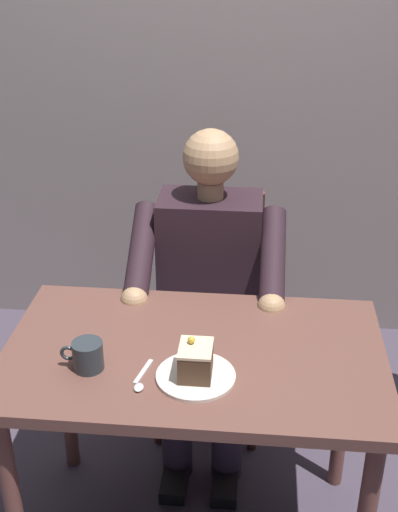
{
  "coord_description": "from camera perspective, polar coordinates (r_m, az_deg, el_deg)",
  "views": [
    {
      "loc": [
        -0.16,
        1.54,
        1.82
      ],
      "look_at": [
        -0.01,
        -0.1,
        0.98
      ],
      "focal_mm": 46.41,
      "sensor_mm": 36.0,
      "label": 1
    }
  ],
  "objects": [
    {
      "name": "dessert_plate",
      "position": [
        1.79,
        -0.28,
        -10.31
      ],
      "size": [
        0.21,
        0.21,
        0.01
      ],
      "primitive_type": "cylinder",
      "color": "silver",
      "rests_on": "dining_table"
    },
    {
      "name": "dessert_spoon",
      "position": [
        1.78,
        -5.04,
        -10.6
      ],
      "size": [
        0.04,
        0.14,
        0.01
      ],
      "color": "silver",
      "rests_on": "dining_table"
    },
    {
      "name": "chair",
      "position": [
        2.57,
        1.07,
        -3.75
      ],
      "size": [
        0.42,
        0.42,
        0.91
      ],
      "color": "#562F28",
      "rests_on": "ground"
    },
    {
      "name": "seated_person",
      "position": [
        2.35,
        0.76,
        -3.32
      ],
      "size": [
        0.53,
        0.58,
        1.21
      ],
      "color": "#2C1B24",
      "rests_on": "ground"
    },
    {
      "name": "cake_slice",
      "position": [
        1.76,
        -0.29,
        -9.01
      ],
      "size": [
        0.09,
        0.1,
        0.11
      ],
      "color": "#513625",
      "rests_on": "dessert_plate"
    },
    {
      "name": "coffee_cup",
      "position": [
        1.83,
        -9.61,
        -8.4
      ],
      "size": [
        0.12,
        0.08,
        0.08
      ],
      "color": "#2B3339",
      "rests_on": "dining_table"
    },
    {
      "name": "cafe_rear_panel",
      "position": [
        2.92,
        2.41,
        20.79
      ],
      "size": [
        6.4,
        0.12,
        3.0
      ],
      "primitive_type": "cube",
      "color": "gray",
      "rests_on": "ground"
    },
    {
      "name": "dining_table",
      "position": [
        1.95,
        -0.45,
        -10.42
      ],
      "size": [
        1.09,
        0.65,
        0.73
      ],
      "color": "brown",
      "rests_on": "ground"
    }
  ]
}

